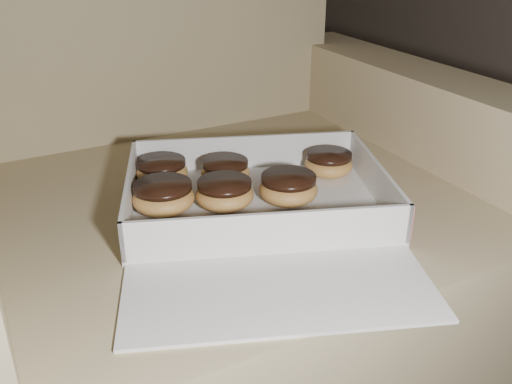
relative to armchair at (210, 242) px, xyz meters
name	(u,v)px	position (x,y,z in m)	size (l,w,h in m)	color
armchair	(210,242)	(0.00, 0.00, 0.00)	(1.00, 0.85, 1.05)	#978A60
bakery_box	(262,212)	(0.01, -0.19, 0.15)	(0.54, 0.58, 0.07)	silver
donut_a	(225,171)	(0.01, -0.06, 0.17)	(0.08, 0.08, 0.04)	gold
donut_b	(163,196)	(-0.12, -0.11, 0.17)	(0.10, 0.10, 0.05)	gold
donut_c	(162,171)	(-0.09, -0.01, 0.17)	(0.09, 0.09, 0.04)	gold
donut_d	(329,163)	(0.19, -0.11, 0.17)	(0.09, 0.09, 0.04)	gold
donut_e	(288,188)	(0.07, -0.17, 0.17)	(0.09, 0.09, 0.05)	gold
donut_f	(225,193)	(-0.03, -0.14, 0.17)	(0.09, 0.09, 0.05)	gold
crumb_a	(276,239)	(-0.01, -0.27, 0.15)	(0.01, 0.01, 0.00)	black
crumb_b	(171,213)	(-0.11, -0.12, 0.15)	(0.01, 0.01, 0.00)	black
crumb_c	(154,233)	(-0.16, -0.17, 0.15)	(0.01, 0.01, 0.00)	black
crumb_d	(279,215)	(0.03, -0.21, 0.15)	(0.01, 0.01, 0.00)	black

